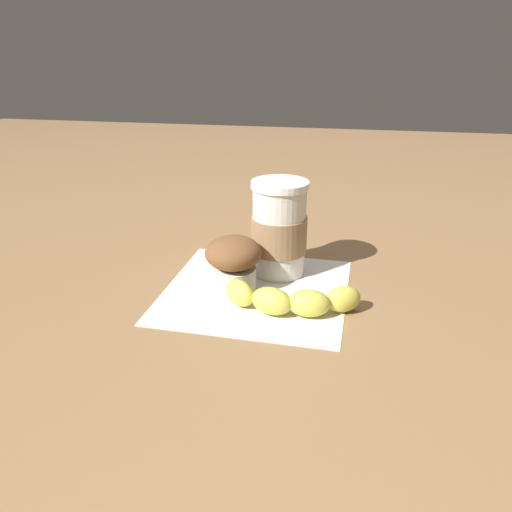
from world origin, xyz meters
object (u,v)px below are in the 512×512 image
(banana, at_px, (290,300))
(sugar_packet, at_px, (291,242))
(muffin, at_px, (234,260))
(coffee_cup, at_px, (279,229))

(banana, xyz_separation_m, sugar_packet, (-0.25, -0.03, -0.02))
(muffin, bearing_deg, banana, 57.85)
(muffin, bearing_deg, coffee_cup, 139.54)
(coffee_cup, relative_size, banana, 0.75)
(coffee_cup, xyz_separation_m, sugar_packet, (-0.13, 0.00, -0.07))
(banana, relative_size, sugar_packet, 4.03)
(coffee_cup, height_order, muffin, coffee_cup)
(muffin, height_order, sugar_packet, muffin)
(coffee_cup, height_order, banana, coffee_cup)
(coffee_cup, distance_m, sugar_packet, 0.15)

